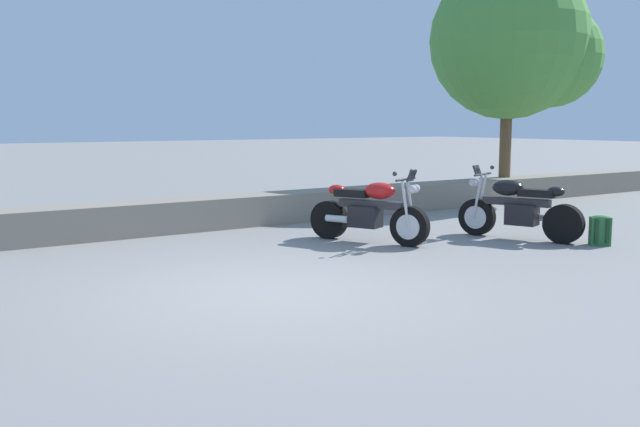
{
  "coord_description": "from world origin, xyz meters",
  "views": [
    {
      "loc": [
        -3.93,
        -6.77,
        1.9
      ],
      "look_at": [
        1.49,
        1.2,
        0.65
      ],
      "focal_mm": 39.88,
      "sensor_mm": 36.0,
      "label": 1
    }
  ],
  "objects_px": {
    "rider_backpack": "(600,230)",
    "motorcycle_red_centre": "(370,212)",
    "motorcycle_black_far_right": "(518,209)",
    "leafy_tree_mid_left": "(518,44)"
  },
  "relations": [
    {
      "from": "rider_backpack",
      "to": "motorcycle_black_far_right",
      "type": "bearing_deg",
      "value": 118.07
    },
    {
      "from": "rider_backpack",
      "to": "motorcycle_red_centre",
      "type": "bearing_deg",
      "value": 141.62
    },
    {
      "from": "motorcycle_black_far_right",
      "to": "leafy_tree_mid_left",
      "type": "xyz_separation_m",
      "value": [
        4.58,
        4.03,
        3.26
      ]
    },
    {
      "from": "motorcycle_black_far_right",
      "to": "rider_backpack",
      "type": "bearing_deg",
      "value": -61.93
    },
    {
      "from": "motorcycle_black_far_right",
      "to": "leafy_tree_mid_left",
      "type": "height_order",
      "value": "leafy_tree_mid_left"
    },
    {
      "from": "motorcycle_red_centre",
      "to": "rider_backpack",
      "type": "height_order",
      "value": "motorcycle_red_centre"
    },
    {
      "from": "rider_backpack",
      "to": "leafy_tree_mid_left",
      "type": "xyz_separation_m",
      "value": [
        3.98,
        5.14,
        3.5
      ]
    },
    {
      "from": "motorcycle_red_centre",
      "to": "motorcycle_black_far_right",
      "type": "height_order",
      "value": "same"
    },
    {
      "from": "motorcycle_red_centre",
      "to": "motorcycle_black_far_right",
      "type": "bearing_deg",
      "value": -26.48
    },
    {
      "from": "rider_backpack",
      "to": "leafy_tree_mid_left",
      "type": "bearing_deg",
      "value": 52.25
    }
  ]
}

